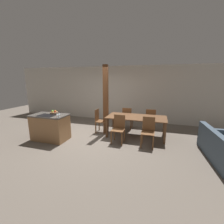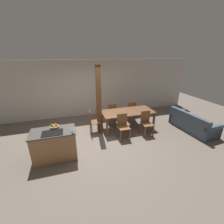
% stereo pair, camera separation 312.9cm
% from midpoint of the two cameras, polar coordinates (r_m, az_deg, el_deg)
% --- Properties ---
extents(ground_plane, '(16.00, 16.00, 0.00)m').
position_cam_midpoint_polar(ground_plane, '(5.33, -21.82, -8.55)').
color(ground_plane, '#665B51').
extents(wall_back, '(11.20, 0.08, 2.70)m').
position_cam_midpoint_polar(wall_back, '(7.38, -22.10, 10.63)').
color(wall_back, beige).
rests_on(wall_back, ground_plane).
extents(kitchen_island, '(1.24, 0.72, 0.90)m').
position_cam_midpoint_polar(kitchen_island, '(4.99, -39.24, -8.36)').
color(kitchen_island, '#9E7047').
rests_on(kitchen_island, ground_plane).
extents(fruit_bowl, '(0.27, 0.27, 0.12)m').
position_cam_midpoint_polar(fruit_bowl, '(4.95, -39.32, -2.26)').
color(fruit_bowl, '#99704C').
rests_on(fruit_bowl, kitchen_island).
extents(wine_glass_near, '(0.08, 0.08, 0.14)m').
position_cam_midpoint_polar(wine_glass_near, '(4.34, -35.62, -3.21)').
color(wine_glass_near, silver).
rests_on(wine_glass_near, kitchen_island).
extents(wine_glass_middle, '(0.08, 0.08, 0.14)m').
position_cam_midpoint_polar(wine_glass_middle, '(4.42, -35.29, -2.75)').
color(wine_glass_middle, silver).
rests_on(wine_glass_middle, kitchen_island).
extents(dining_table, '(2.12, 0.98, 0.74)m').
position_cam_midpoint_polar(dining_table, '(5.64, -8.17, 1.84)').
color(dining_table, brown).
rests_on(dining_table, ground_plane).
extents(dining_chair_near_left, '(0.40, 0.40, 0.92)m').
position_cam_midpoint_polar(dining_chair_near_left, '(4.99, -12.08, -3.20)').
color(dining_chair_near_left, brown).
rests_on(dining_chair_near_left, ground_plane).
extents(dining_chair_near_right, '(0.40, 0.40, 0.92)m').
position_cam_midpoint_polar(dining_chair_near_right, '(5.14, -1.49, -1.97)').
color(dining_chair_near_right, brown).
rests_on(dining_chair_near_right, ground_plane).
extents(dining_chair_far_left, '(0.40, 0.40, 0.92)m').
position_cam_midpoint_polar(dining_chair_far_left, '(6.33, -13.43, 1.96)').
color(dining_chair_far_left, brown).
rests_on(dining_chair_far_left, ground_plane).
extents(dining_chair_far_right, '(0.40, 0.40, 0.92)m').
position_cam_midpoint_polar(dining_chair_far_right, '(6.45, -4.98, 2.83)').
color(dining_chair_far_right, brown).
rests_on(dining_chair_far_right, ground_plane).
extents(dining_chair_head_end, '(0.40, 0.40, 0.92)m').
position_cam_midpoint_polar(dining_chair_head_end, '(5.68, -22.45, -1.34)').
color(dining_chair_head_end, brown).
rests_on(dining_chair_head_end, ground_plane).
extents(couch, '(0.92, 1.91, 0.77)m').
position_cam_midpoint_polar(couch, '(5.83, 18.20, -2.52)').
color(couch, '#3D4C5B').
rests_on(couch, ground_plane).
extents(timber_post, '(0.17, 0.17, 2.59)m').
position_cam_midpoint_polar(timber_post, '(5.45, -21.01, 6.94)').
color(timber_post, brown).
rests_on(timber_post, ground_plane).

